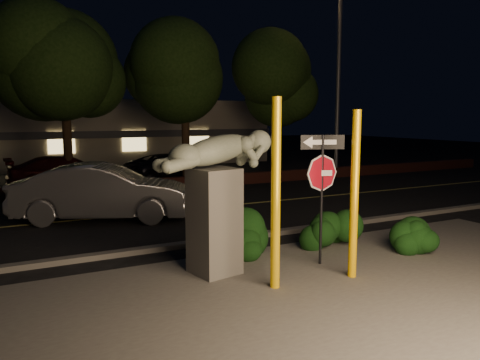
% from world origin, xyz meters
% --- Properties ---
extents(ground, '(90.00, 90.00, 0.00)m').
position_xyz_m(ground, '(0.00, 10.00, 0.00)').
color(ground, black).
rests_on(ground, ground).
extents(patio, '(14.00, 6.00, 0.02)m').
position_xyz_m(patio, '(0.00, -1.00, 0.01)').
color(patio, '#4C4944').
rests_on(patio, ground).
extents(road, '(80.00, 8.00, 0.01)m').
position_xyz_m(road, '(0.00, 7.00, 0.01)').
color(road, black).
rests_on(road, ground).
extents(lane_marking, '(80.00, 0.12, 0.00)m').
position_xyz_m(lane_marking, '(0.00, 7.00, 0.02)').
color(lane_marking, gold).
rests_on(lane_marking, road).
extents(curb, '(80.00, 0.25, 0.12)m').
position_xyz_m(curb, '(0.00, 2.90, 0.06)').
color(curb, '#4C4944').
rests_on(curb, ground).
extents(brick_wall, '(40.00, 0.35, 0.50)m').
position_xyz_m(brick_wall, '(0.00, 11.30, 0.25)').
color(brick_wall, '#4E2019').
rests_on(brick_wall, ground).
extents(parking_lot, '(40.00, 12.00, 0.01)m').
position_xyz_m(parking_lot, '(0.00, 17.00, 0.01)').
color(parking_lot, black).
rests_on(parking_lot, ground).
extents(building, '(22.00, 10.20, 4.00)m').
position_xyz_m(building, '(0.00, 24.99, 2.00)').
color(building, gray).
rests_on(building, ground).
extents(tree_far_b, '(5.20, 5.20, 8.41)m').
position_xyz_m(tree_far_b, '(-2.50, 13.20, 6.05)').
color(tree_far_b, black).
rests_on(tree_far_b, ground).
extents(tree_far_c, '(4.80, 4.80, 7.84)m').
position_xyz_m(tree_far_c, '(2.50, 12.80, 5.66)').
color(tree_far_c, black).
rests_on(tree_far_c, ground).
extents(tree_far_d, '(4.40, 4.40, 7.42)m').
position_xyz_m(tree_far_d, '(7.50, 13.30, 5.42)').
color(tree_far_d, black).
rests_on(tree_far_d, ground).
extents(yellow_pole_left, '(0.17, 0.17, 3.36)m').
position_xyz_m(yellow_pole_left, '(-0.77, -0.29, 1.68)').
color(yellow_pole_left, yellow).
rests_on(yellow_pole_left, ground).
extents(yellow_pole_right, '(0.16, 0.16, 3.16)m').
position_xyz_m(yellow_pole_right, '(0.82, -0.48, 1.58)').
color(yellow_pole_right, '#FFB905').
rests_on(yellow_pole_right, ground).
extents(signpost, '(0.86, 0.31, 2.66)m').
position_xyz_m(signpost, '(0.75, 0.42, 1.90)').
color(signpost, black).
rests_on(signpost, ground).
extents(sculpture, '(2.59, 1.14, 2.76)m').
position_xyz_m(sculpture, '(-1.35, 0.92, 1.70)').
color(sculpture, '#4C4944').
rests_on(sculpture, ground).
extents(hedge_center, '(2.11, 1.08, 1.08)m').
position_xyz_m(hedge_center, '(-0.28, 1.63, 0.54)').
color(hedge_center, black).
rests_on(hedge_center, ground).
extents(hedge_right, '(1.65, 1.26, 0.96)m').
position_xyz_m(hedge_right, '(1.74, 1.46, 0.48)').
color(hedge_right, black).
rests_on(hedge_right, ground).
extents(hedge_far_right, '(1.69, 1.40, 1.01)m').
position_xyz_m(hedge_far_right, '(2.95, 0.16, 0.51)').
color(hedge_far_right, black).
rests_on(hedge_far_right, ground).
extents(streetlight, '(1.42, 0.54, 9.54)m').
position_xyz_m(streetlight, '(9.60, 11.28, 5.68)').
color(streetlight, '#4C4C51').
rests_on(streetlight, ground).
extents(silver_sedan, '(5.32, 3.53, 1.66)m').
position_xyz_m(silver_sedan, '(-2.37, 6.69, 0.83)').
color(silver_sedan, '#9FA0A3').
rests_on(silver_sedan, ground).
extents(parked_car_darkred, '(4.81, 2.08, 1.38)m').
position_xyz_m(parked_car_darkred, '(-2.50, 13.66, 0.69)').
color(parked_car_darkred, '#3A0D0D').
rests_on(parked_car_darkred, ground).
extents(parked_car_dark, '(4.75, 2.78, 1.24)m').
position_xyz_m(parked_car_dark, '(2.39, 14.37, 0.62)').
color(parked_car_dark, black).
rests_on(parked_car_dark, ground).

